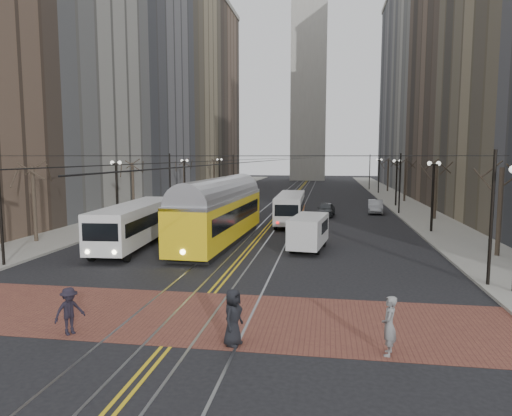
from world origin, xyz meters
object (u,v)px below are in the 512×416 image
(transit_bus, at_px, (136,225))
(pedestrian_b, at_px, (389,326))
(sedan_grey, at_px, (326,209))
(sedan_silver, at_px, (375,207))
(clock_tower, at_px, (310,41))
(rear_bus, at_px, (290,209))
(pedestrian_d, at_px, (69,311))
(streetcar, at_px, (220,218))
(pedestrian_a, at_px, (233,317))
(cargo_van, at_px, (309,233))

(transit_bus, relative_size, pedestrian_b, 6.22)
(transit_bus, bearing_deg, sedan_grey, 50.56)
(sedan_silver, bearing_deg, transit_bus, -125.48)
(clock_tower, bearing_deg, sedan_grey, -86.09)
(clock_tower, height_order, transit_bus, clock_tower)
(sedan_grey, bearing_deg, transit_bus, -119.94)
(rear_bus, bearing_deg, pedestrian_d, -102.12)
(clock_tower, distance_m, streetcar, 96.98)
(sedan_grey, distance_m, sedan_silver, 6.38)
(transit_bus, xyz_separation_m, sedan_silver, (18.46, 21.85, -0.76))
(transit_bus, bearing_deg, streetcar, 18.60)
(rear_bus, distance_m, sedan_grey, 6.70)
(sedan_grey, bearing_deg, rear_bus, -114.32)
(sedan_silver, relative_size, pedestrian_a, 2.33)
(rear_bus, xyz_separation_m, sedan_silver, (8.70, 9.19, -0.64))
(cargo_van, bearing_deg, transit_bus, -169.18)
(rear_bus, xyz_separation_m, cargo_van, (2.20, -12.02, -0.23))
(clock_tower, bearing_deg, sedan_silver, -81.61)
(pedestrian_a, height_order, pedestrian_b, pedestrian_b)
(rear_bus, height_order, pedestrian_a, rear_bus)
(sedan_silver, bearing_deg, cargo_van, -102.33)
(streetcar, bearing_deg, pedestrian_a, -72.90)
(sedan_grey, bearing_deg, streetcar, -109.84)
(clock_tower, bearing_deg, streetcar, -91.58)
(transit_bus, height_order, pedestrian_b, transit_bus)
(clock_tower, relative_size, rear_bus, 6.28)
(streetcar, relative_size, sedan_silver, 3.48)
(clock_tower, height_order, sedan_grey, clock_tower)
(transit_bus, distance_m, pedestrian_b, 21.65)
(clock_tower, relative_size, pedestrian_a, 34.62)
(sedan_grey, relative_size, pedestrian_b, 2.20)
(clock_tower, distance_m, pedestrian_a, 114.02)
(clock_tower, height_order, pedestrian_d, clock_tower)
(sedan_silver, xyz_separation_m, pedestrian_b, (-3.31, -37.32, 0.24))
(clock_tower, distance_m, sedan_grey, 82.64)
(sedan_grey, xyz_separation_m, sedan_silver, (5.40, 3.39, 0.01))
(rear_bus, xyz_separation_m, sedan_grey, (3.30, 5.80, -0.65))
(clock_tower, xyz_separation_m, sedan_silver, (10.50, -71.18, -35.23))
(pedestrian_b, bearing_deg, sedan_grey, -165.16)
(streetcar, bearing_deg, rear_bus, 69.85)
(streetcar, height_order, sedan_silver, streetcar)
(clock_tower, relative_size, pedestrian_b, 34.51)
(streetcar, bearing_deg, pedestrian_b, -59.01)
(pedestrian_a, bearing_deg, cargo_van, 8.75)
(sedan_grey, distance_m, pedestrian_d, 35.05)
(pedestrian_a, xyz_separation_m, pedestrian_b, (5.02, 0.00, 0.00))
(cargo_van, bearing_deg, rear_bus, 108.14)
(streetcar, distance_m, rear_bus, 11.24)
(transit_bus, distance_m, pedestrian_a, 18.49)
(pedestrian_d, bearing_deg, rear_bus, 23.47)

